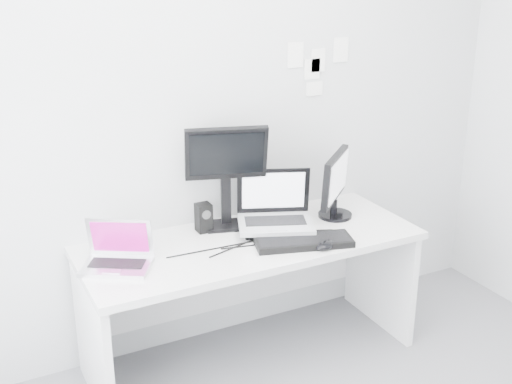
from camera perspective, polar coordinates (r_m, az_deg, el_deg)
back_wall at (r=3.58m, az=-2.99°, el=7.04°), size 3.60×0.00×3.60m
desk at (r=3.64m, az=-0.43°, el=-9.37°), size 1.80×0.70×0.73m
macbook at (r=3.19m, az=-12.14°, el=-4.58°), size 0.40×0.37×0.24m
speaker at (r=3.56m, az=-4.56°, el=-2.23°), size 0.08×0.08×0.16m
dell_laptop at (r=3.51m, az=1.73°, el=-0.95°), size 0.49×0.44×0.33m
rear_monitor at (r=3.53m, az=-2.60°, el=1.40°), size 0.46×0.28×0.59m
samsung_monitor at (r=3.73m, az=6.98°, el=0.64°), size 0.44×0.43×0.39m
keyboard at (r=3.42m, az=4.15°, el=-4.33°), size 0.53×0.31×0.03m
mouse at (r=3.38m, az=6.03°, el=-4.60°), size 0.14×0.11×0.04m
wall_note_0 at (r=3.73m, az=3.44°, el=11.78°), size 0.10×0.00×0.14m
wall_note_1 at (r=3.81m, az=5.42°, el=11.30°), size 0.09×0.00×0.13m
wall_note_2 at (r=3.88m, az=7.36°, el=12.14°), size 0.10×0.00×0.14m
wall_note_3 at (r=3.83m, az=5.08°, el=8.91°), size 0.11×0.00×0.08m
wall_note_4 at (r=3.80m, az=4.89°, el=10.58°), size 0.10×0.00×0.11m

